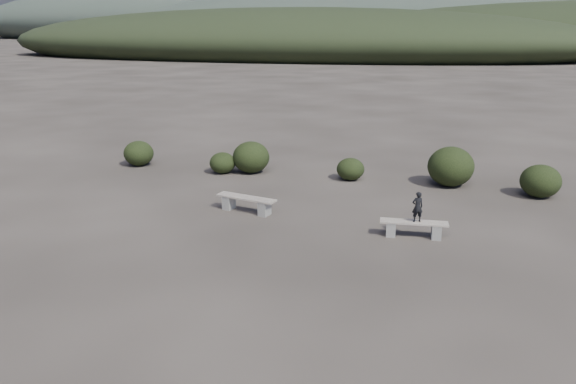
% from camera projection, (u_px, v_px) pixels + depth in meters
% --- Properties ---
extents(ground, '(1200.00, 1200.00, 0.00)m').
position_uv_depth(ground, '(232.00, 279.00, 12.73)').
color(ground, '#2C2622').
rests_on(ground, ground).
extents(bench_left, '(1.99, 0.82, 0.49)m').
position_uv_depth(bench_left, '(246.00, 203.00, 17.25)').
color(bench_left, slate).
rests_on(bench_left, ground).
extents(bench_right, '(1.84, 0.54, 0.45)m').
position_uv_depth(bench_right, '(414.00, 228.00, 15.20)').
color(bench_right, slate).
rests_on(bench_right, ground).
extents(seated_person, '(0.36, 0.31, 0.84)m').
position_uv_depth(seated_person, '(417.00, 207.00, 15.02)').
color(seated_person, black).
rests_on(seated_person, bench_right).
extents(shrub_a, '(1.01, 1.01, 0.82)m').
position_uv_depth(shrub_a, '(222.00, 163.00, 21.79)').
color(shrub_a, black).
rests_on(shrub_a, ground).
extents(shrub_b, '(1.43, 1.43, 1.23)m').
position_uv_depth(shrub_b, '(251.00, 157.00, 21.83)').
color(shrub_b, black).
rests_on(shrub_b, ground).
extents(shrub_c, '(1.03, 1.03, 0.83)m').
position_uv_depth(shrub_c, '(350.00, 169.00, 20.85)').
color(shrub_c, black).
rests_on(shrub_c, ground).
extents(shrub_d, '(1.63, 1.63, 1.42)m').
position_uv_depth(shrub_d, '(451.00, 167.00, 19.98)').
color(shrub_d, black).
rests_on(shrub_d, ground).
extents(shrub_e, '(1.32, 1.32, 1.10)m').
position_uv_depth(shrub_e, '(541.00, 181.00, 18.72)').
color(shrub_e, black).
rests_on(shrub_e, ground).
extents(shrub_f, '(1.21, 1.21, 1.02)m').
position_uv_depth(shrub_f, '(139.00, 153.00, 22.97)').
color(shrub_f, black).
rests_on(shrub_f, ground).
extents(mountain_ridges, '(500.00, 400.00, 56.00)m').
position_uv_depth(mountain_ridges, '(432.00, 16.00, 324.50)').
color(mountain_ridges, black).
rests_on(mountain_ridges, ground).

